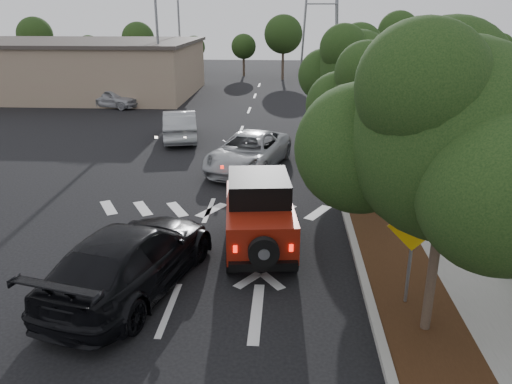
# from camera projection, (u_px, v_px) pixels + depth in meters

# --- Properties ---
(ground) EXTENTS (120.00, 120.00, 0.00)m
(ground) POSITION_uv_depth(u_px,v_px,m) (169.00, 309.00, 11.38)
(ground) COLOR black
(ground) RESTS_ON ground
(curb) EXTENTS (0.20, 70.00, 0.15)m
(curb) POSITION_uv_depth(u_px,v_px,m) (331.00, 161.00, 22.33)
(curb) COLOR #9E9B93
(curb) RESTS_ON ground
(planting_strip) EXTENTS (1.80, 70.00, 0.12)m
(planting_strip) POSITION_uv_depth(u_px,v_px,m) (354.00, 161.00, 22.27)
(planting_strip) COLOR black
(planting_strip) RESTS_ON ground
(sidewalk) EXTENTS (2.00, 70.00, 0.12)m
(sidewalk) POSITION_uv_depth(u_px,v_px,m) (397.00, 162.00, 22.16)
(sidewalk) COLOR gray
(sidewalk) RESTS_ON ground
(hedge) EXTENTS (0.80, 70.00, 0.80)m
(hedge) POSITION_uv_depth(u_px,v_px,m) (430.00, 155.00, 21.96)
(hedge) COLOR black
(hedge) RESTS_ON ground
(commercial_building) EXTENTS (22.00, 12.00, 4.00)m
(commercial_building) POSITION_uv_depth(u_px,v_px,m) (55.00, 69.00, 39.76)
(commercial_building) COLOR gray
(commercial_building) RESTS_ON ground
(transmission_tower) EXTENTS (7.00, 4.00, 28.00)m
(transmission_tower) POSITION_uv_depth(u_px,v_px,m) (319.00, 70.00, 56.00)
(transmission_tower) COLOR slate
(transmission_tower) RESTS_ON ground
(street_tree_near) EXTENTS (3.80, 3.80, 5.92)m
(street_tree_near) POSITION_uv_depth(u_px,v_px,m) (424.00, 332.00, 10.58)
(street_tree_near) COLOR black
(street_tree_near) RESTS_ON ground
(street_tree_mid) EXTENTS (3.20, 3.20, 5.32)m
(street_tree_mid) POSITION_uv_depth(u_px,v_px,m) (373.00, 209.00, 17.14)
(street_tree_mid) COLOR black
(street_tree_mid) RESTS_ON ground
(street_tree_far) EXTENTS (3.40, 3.40, 5.62)m
(street_tree_far) POSITION_uv_depth(u_px,v_px,m) (351.00, 156.00, 23.23)
(street_tree_far) COLOR black
(street_tree_far) RESTS_ON ground
(light_pole_a) EXTENTS (2.00, 0.22, 9.00)m
(light_pole_a) POSITION_uv_depth(u_px,v_px,m) (162.00, 104.00, 36.13)
(light_pole_a) COLOR slate
(light_pole_a) RESTS_ON ground
(light_pole_b) EXTENTS (2.00, 0.22, 9.00)m
(light_pole_b) POSITION_uv_depth(u_px,v_px,m) (182.00, 81.00, 47.44)
(light_pole_b) COLOR slate
(light_pole_b) RESTS_ON ground
(red_jeep) EXTENTS (2.20, 4.22, 2.10)m
(red_jeep) POSITION_uv_depth(u_px,v_px,m) (259.00, 212.00, 14.06)
(red_jeep) COLOR black
(red_jeep) RESTS_ON ground
(silver_suv_ahead) EXTENTS (3.87, 5.92, 1.51)m
(silver_suv_ahead) POSITION_uv_depth(u_px,v_px,m) (249.00, 151.00, 21.21)
(silver_suv_ahead) COLOR #9EA1A5
(silver_suv_ahead) RESTS_ON ground
(black_suv_oncoming) EXTENTS (3.61, 6.02, 1.63)m
(black_suv_oncoming) POSITION_uv_depth(u_px,v_px,m) (132.00, 258.00, 11.99)
(black_suv_oncoming) COLOR black
(black_suv_oncoming) RESTS_ON ground
(silver_sedan_oncoming) EXTENTS (2.60, 4.92, 1.54)m
(silver_sedan_oncoming) POSITION_uv_depth(u_px,v_px,m) (180.00, 125.00, 25.99)
(silver_sedan_oncoming) COLOR #989B9F
(silver_sedan_oncoming) RESTS_ON ground
(parked_suv) EXTENTS (4.20, 2.82, 1.33)m
(parked_suv) POSITION_uv_depth(u_px,v_px,m) (112.00, 98.00, 34.60)
(parked_suv) COLOR #AAABB2
(parked_suv) RESTS_ON ground
(speed_hump_sign) EXTENTS (1.16, 0.10, 2.46)m
(speed_hump_sign) POSITION_uv_depth(u_px,v_px,m) (413.00, 239.00, 10.92)
(speed_hump_sign) COLOR slate
(speed_hump_sign) RESTS_ON ground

